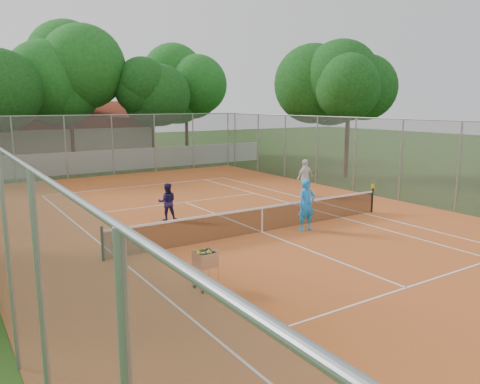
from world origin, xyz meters
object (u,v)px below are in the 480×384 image
player_far_right (305,178)px  ball_hopper (205,269)px  tennis_net (262,219)px  player_far_left (167,202)px  clubhouse (44,134)px  player_near (307,205)px

player_far_right → ball_hopper: player_far_right is taller
tennis_net → player_far_left: (-2.19, 3.57, 0.28)m
clubhouse → player_near: bearing=-83.2°
ball_hopper → player_near: bearing=8.2°
ball_hopper → player_far_left: bearing=54.6°
tennis_net → player_far_left: bearing=121.5°
tennis_net → player_near: bearing=-24.4°
ball_hopper → clubhouse: bearing=67.6°
tennis_net → clubhouse: (-2.00, 29.00, 1.69)m
player_near → clubhouse: bearing=103.6°
player_near → tennis_net: bearing=162.4°
clubhouse → player_far_left: bearing=-90.4°
player_far_right → ball_hopper: 13.15m
player_far_left → ball_hopper: player_far_left is taller
clubhouse → ball_hopper: bearing=-94.2°
tennis_net → ball_hopper: bearing=-140.4°
player_near → ball_hopper: (-5.96, -2.96, -0.42)m
player_far_left → player_far_right: (8.11, 0.87, 0.18)m
clubhouse → player_near: (3.54, -29.70, -1.21)m
player_far_left → tennis_net: bearing=142.6°
tennis_net → player_far_right: (5.93, 4.44, 0.46)m
clubhouse → player_near: clubhouse is taller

